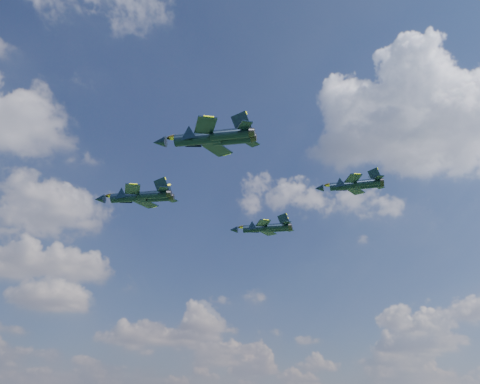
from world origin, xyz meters
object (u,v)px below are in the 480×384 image
object	(u,v)px
jet_lead	(126,197)
jet_slot	(343,186)
jet_right	(255,228)
jet_left	(194,139)

from	to	relation	value
jet_lead	jet_slot	size ratio (longest dim) A/B	1.36
jet_right	jet_slot	xyz separation A→B (m)	(2.50, -29.36, 0.63)
jet_left	jet_slot	size ratio (longest dim) A/B	1.37
jet_lead	jet_right	xyz separation A→B (m)	(31.85, 0.74, -1.51)
jet_lead	jet_right	bearing A→B (deg)	-49.72
jet_lead	jet_right	world-z (taller)	jet_lead
jet_left	jet_right	xyz separation A→B (m)	(30.26, 31.48, -1.47)
jet_right	jet_lead	bearing A→B (deg)	131.67
jet_left	jet_slot	world-z (taller)	jet_left
jet_lead	jet_left	bearing A→B (deg)	-138.10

